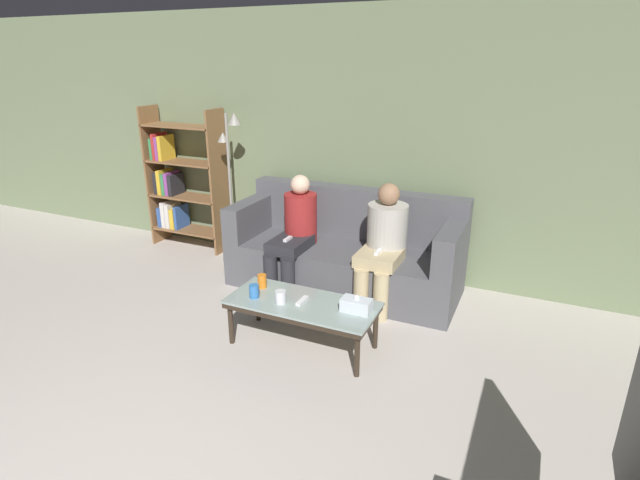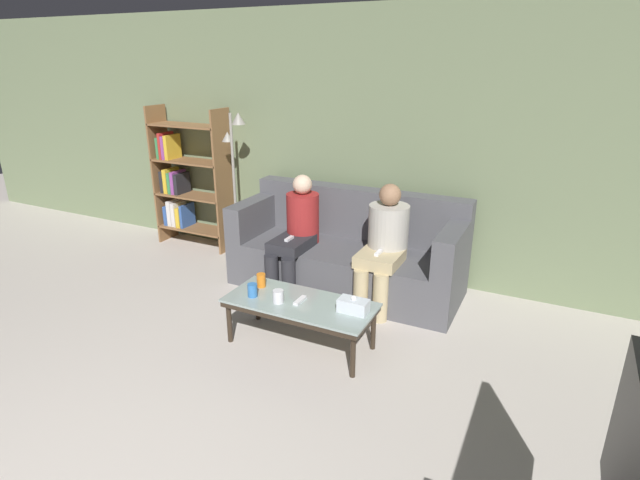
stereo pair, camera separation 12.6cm
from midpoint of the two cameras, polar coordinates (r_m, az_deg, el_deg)
name	(u,v)px [view 2 (the right image)]	position (r m, az deg, el deg)	size (l,w,h in m)	color
wall_back	(370,147)	(5.03, 6.43, 10.57)	(12.00, 0.06, 2.60)	#707F5B
couch	(348,253)	(4.84, 3.97, -1.53)	(2.19, 0.85, 0.93)	#515156
coffee_table	(300,306)	(3.85, -1.35, -7.58)	(1.15, 0.50, 0.38)	#8C9E99
cup_near_left	(252,290)	(3.91, -6.81, -5.73)	(0.08, 0.08, 0.11)	#3372BF
cup_near_right	(278,296)	(3.80, -3.85, -6.46)	(0.08, 0.08, 0.10)	silver
cup_far_center	(261,280)	(4.06, -5.86, -4.61)	(0.07, 0.07, 0.11)	orange
tissue_box	(353,305)	(3.67, 4.83, -7.48)	(0.22, 0.12, 0.13)	silver
game_remote	(300,300)	(3.82, -1.35, -6.92)	(0.04, 0.15, 0.02)	white
bookshelf	(184,182)	(6.07, -14.71, 6.42)	(0.93, 0.32, 1.62)	brown
standing_lamp	(235,172)	(5.39, -8.99, 7.67)	(0.31, 0.26, 1.61)	gray
seated_person_left_end	(297,230)	(4.73, -1.89, 1.10)	(0.31, 0.67, 1.10)	#28282D
seated_person_mid_left	(385,242)	(4.44, 8.20, -0.22)	(0.36, 0.65, 1.10)	tan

